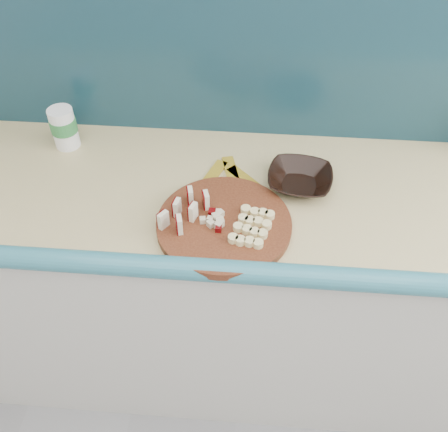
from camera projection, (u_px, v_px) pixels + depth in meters
name	position (u px, v px, depth m)	size (l,w,h in m)	color
kitchen_counter	(272.00, 287.00, 1.75)	(2.20, 0.63, 0.91)	silver
backsplash	(290.00, 62.00, 1.45)	(2.20, 0.02, 0.50)	teal
cutting_board	(224.00, 224.00, 1.32)	(0.36, 0.36, 0.02)	#421B0E
apple_wedges	(185.00, 210.00, 1.31)	(0.13, 0.14, 0.05)	beige
apple_chunks	(216.00, 217.00, 1.31)	(0.06, 0.06, 0.02)	beige
banana_slices	(252.00, 227.00, 1.29)	(0.12, 0.15, 0.02)	#F1DE93
brown_bowl	(300.00, 180.00, 1.43)	(0.18, 0.18, 0.05)	black
canister	(64.00, 127.00, 1.53)	(0.08, 0.08, 0.13)	white
banana_peel	(230.00, 177.00, 1.47)	(0.22, 0.18, 0.01)	gold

